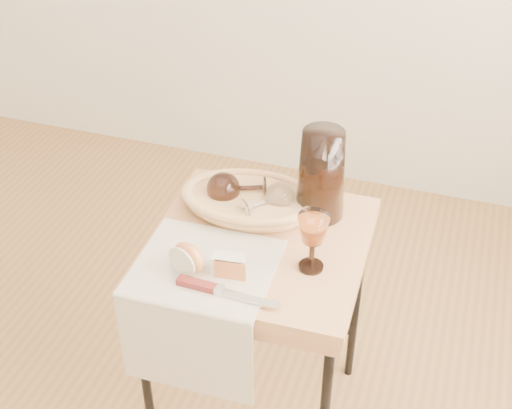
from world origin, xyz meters
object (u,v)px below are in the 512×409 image
at_px(side_table, 258,335).
at_px(wine_goblet, 313,242).
at_px(goblet_lying_b, 265,202).
at_px(goblet_lying_a, 241,188).
at_px(bread_basket, 250,202).
at_px(pitcher, 321,174).
at_px(apple_half, 189,257).
at_px(tea_towel, 205,267).
at_px(table_knife, 223,291).

height_order(side_table, wine_goblet, wine_goblet).
bearing_deg(goblet_lying_b, goblet_lying_a, 107.22).
xyz_separation_m(bread_basket, goblet_lying_a, (-0.03, 0.01, 0.03)).
xyz_separation_m(pitcher, apple_half, (-0.22, -0.32, -0.07)).
bearing_deg(tea_towel, table_knife, -47.19).
xyz_separation_m(tea_towel, apple_half, (-0.03, -0.03, 0.04)).
distance_m(tea_towel, bread_basket, 0.24).
bearing_deg(pitcher, tea_towel, -113.31).
height_order(side_table, pitcher, pitcher).
bearing_deg(table_knife, side_table, 88.15).
distance_m(side_table, goblet_lying_b, 0.39).
bearing_deg(side_table, pitcher, 54.29).
height_order(goblet_lying_a, table_knife, goblet_lying_a).
distance_m(goblet_lying_a, pitcher, 0.21).
height_order(side_table, tea_towel, tea_towel).
bearing_deg(tea_towel, side_table, 55.77).
bearing_deg(side_table, goblet_lying_a, 125.57).
height_order(side_table, apple_half, apple_half).
bearing_deg(table_knife, tea_towel, 136.24).
height_order(bread_basket, table_knife, bread_basket).
xyz_separation_m(goblet_lying_a, pitcher, (0.20, 0.03, 0.06)).
height_order(goblet_lying_b, table_knife, goblet_lying_b).
xyz_separation_m(side_table, wine_goblet, (0.15, -0.06, 0.40)).
relative_size(pitcher, apple_half, 3.34).
relative_size(side_table, tea_towel, 2.06).
bearing_deg(apple_half, tea_towel, 64.00).
xyz_separation_m(goblet_lying_b, wine_goblet, (0.16, -0.15, 0.02)).
height_order(side_table, goblet_lying_a, goblet_lying_a).
bearing_deg(tea_towel, goblet_lying_b, 70.30).
relative_size(tea_towel, wine_goblet, 2.14).
distance_m(pitcher, apple_half, 0.39).
height_order(bread_basket, pitcher, pitcher).
bearing_deg(side_table, table_knife, -93.57).
bearing_deg(pitcher, bread_basket, -153.53).
bearing_deg(side_table, bread_basket, 118.85).
relative_size(side_table, goblet_lying_b, 5.37).
relative_size(bread_basket, goblet_lying_b, 2.54).
bearing_deg(bread_basket, pitcher, 10.00).
xyz_separation_m(apple_half, table_knife, (0.10, -0.05, -0.03)).
bearing_deg(wine_goblet, table_knife, -136.34).
distance_m(side_table, wine_goblet, 0.43).
distance_m(side_table, bread_basket, 0.38).
bearing_deg(tea_towel, pitcher, 54.04).
bearing_deg(apple_half, side_table, 74.76).
bearing_deg(apple_half, wine_goblet, 41.50).
height_order(bread_basket, apple_half, apple_half).
distance_m(goblet_lying_b, apple_half, 0.27).
xyz_separation_m(side_table, pitcher, (0.11, 0.15, 0.45)).
bearing_deg(table_knife, apple_half, 155.72).
xyz_separation_m(side_table, goblet_lying_b, (-0.01, 0.09, 0.38)).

